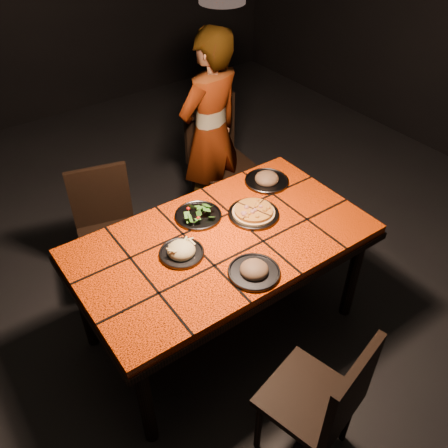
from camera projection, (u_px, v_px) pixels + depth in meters
room_shell at (222, 110)px, 2.08m from camera, size 6.04×7.04×3.08m
dining_table at (223, 248)px, 2.61m from camera, size 1.62×0.92×0.75m
chair_near at (326, 399)px, 2.10m from camera, size 0.47×0.47×0.86m
chair_far_left at (106, 223)px, 3.08m from camera, size 0.47×0.47×0.85m
chair_far_right at (217, 151)px, 3.67m from camera, size 0.45×0.45×0.94m
diner at (211, 134)px, 3.42m from camera, size 0.61×0.46×1.53m
plate_pizza at (254, 213)px, 2.70m from camera, size 0.31×0.31×0.04m
plate_pasta at (181, 251)px, 2.45m from camera, size 0.24×0.24×0.08m
plate_salad at (198, 213)px, 2.69m from camera, size 0.27×0.27×0.07m
plate_mushroom_a at (254, 270)px, 2.34m from camera, size 0.26×0.26×0.09m
plate_mushroom_b at (267, 179)px, 2.95m from camera, size 0.28×0.28×0.09m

